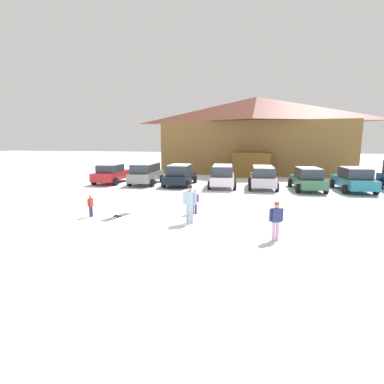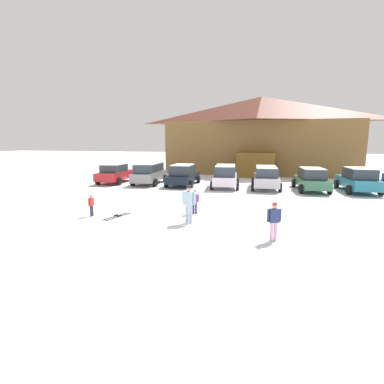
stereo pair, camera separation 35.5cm
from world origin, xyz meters
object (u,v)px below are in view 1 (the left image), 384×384
(parked_red_sedan, at_px, (111,173))
(ski_lodge, at_px, (255,135))
(skier_child_in_purple_jacket, at_px, (195,201))
(skier_child_in_red_jacket, at_px, (91,205))
(parked_teal_hatchback, at_px, (354,179))
(parked_silver_wagon, at_px, (263,177))
(parked_green_coupe, at_px, (308,179))
(parked_black_sedan, at_px, (180,175))
(parked_white_suv, at_px, (222,176))
(pair_of_skis, at_px, (117,217))
(skier_teen_in_navy_coat, at_px, (276,219))
(parked_grey_wagon, at_px, (146,173))
(skier_adult_in_blue_parka, at_px, (190,202))

(parked_red_sedan, bearing_deg, ski_lodge, 45.04)
(parked_red_sedan, height_order, skier_child_in_purple_jacket, parked_red_sedan)
(skier_child_in_red_jacket, bearing_deg, parked_teal_hatchback, 36.66)
(parked_red_sedan, distance_m, parked_silver_wagon, 12.45)
(parked_green_coupe, relative_size, skier_child_in_red_jacket, 4.40)
(parked_black_sedan, xyz_separation_m, parked_white_suv, (3.47, -0.40, 0.08))
(ski_lodge, distance_m, parked_green_coupe, 13.04)
(parked_red_sedan, bearing_deg, parked_black_sedan, 0.50)
(parked_silver_wagon, bearing_deg, parked_white_suv, -176.21)
(skier_child_in_purple_jacket, height_order, skier_child_in_red_jacket, skier_child_in_purple_jacket)
(parked_silver_wagon, height_order, pair_of_skis, parked_silver_wagon)
(parked_black_sedan, height_order, parked_green_coupe, parked_black_sedan)
(parked_black_sedan, bearing_deg, parked_white_suv, -6.54)
(parked_silver_wagon, bearing_deg, parked_black_sedan, 178.24)
(skier_child_in_purple_jacket, xyz_separation_m, skier_child_in_red_jacket, (-4.65, -1.66, -0.07))
(skier_child_in_purple_jacket, bearing_deg, parked_white_suv, 87.79)
(ski_lodge, relative_size, skier_child_in_red_jacket, 19.49)
(ski_lodge, relative_size, skier_teen_in_navy_coat, 14.51)
(parked_grey_wagon, xyz_separation_m, parked_black_sedan, (2.89, -0.01, -0.09))
(parked_red_sedan, xyz_separation_m, parked_teal_hatchback, (18.72, -0.03, 0.03))
(parked_black_sedan, height_order, pair_of_skis, parked_black_sedan)
(skier_child_in_red_jacket, bearing_deg, pair_of_skis, 9.29)
(skier_child_in_red_jacket, bearing_deg, parked_black_sedan, 81.95)
(parked_grey_wagon, height_order, skier_teen_in_navy_coat, parked_grey_wagon)
(ski_lodge, relative_size, skier_child_in_purple_jacket, 17.54)
(parked_black_sedan, height_order, skier_teen_in_navy_coat, parked_black_sedan)
(parked_green_coupe, bearing_deg, skier_child_in_red_jacket, -137.12)
(parked_grey_wagon, height_order, pair_of_skis, parked_grey_wagon)
(ski_lodge, bearing_deg, parked_green_coupe, -71.67)
(parked_green_coupe, bearing_deg, parked_white_suv, -179.59)
(parked_white_suv, distance_m, parked_silver_wagon, 3.01)
(parked_grey_wagon, height_order, skier_child_in_red_jacket, parked_grey_wagon)
(parked_grey_wagon, bearing_deg, skier_child_in_red_jacket, -82.68)
(parked_green_coupe, height_order, pair_of_skis, parked_green_coupe)
(parked_red_sedan, relative_size, parked_teal_hatchback, 0.94)
(parked_red_sedan, relative_size, skier_child_in_red_jacket, 4.13)
(parked_white_suv, relative_size, skier_child_in_purple_jacket, 3.57)
(parked_green_coupe, xyz_separation_m, skier_adult_in_blue_parka, (-6.34, -10.39, 0.11))
(parked_grey_wagon, distance_m, parked_white_suv, 6.37)
(ski_lodge, relative_size, parked_black_sedan, 4.35)
(parked_teal_hatchback, bearing_deg, parked_black_sedan, 179.62)
(parked_red_sedan, relative_size, parked_green_coupe, 0.94)
(parked_white_suv, xyz_separation_m, parked_green_coupe, (6.15, 0.04, -0.09))
(skier_child_in_purple_jacket, xyz_separation_m, skier_teen_in_navy_coat, (3.68, -3.25, 0.14))
(ski_lodge, bearing_deg, parked_teal_hatchback, -58.78)
(parked_silver_wagon, distance_m, skier_child_in_red_jacket, 13.19)
(parked_white_suv, relative_size, parked_green_coupe, 0.90)
(parked_black_sedan, distance_m, parked_white_suv, 3.49)
(parked_teal_hatchback, relative_size, skier_child_in_purple_jacket, 3.94)
(parked_green_coupe, relative_size, skier_teen_in_navy_coat, 3.28)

